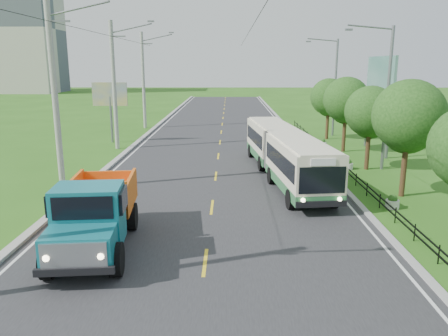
{
  "coord_description": "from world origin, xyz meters",
  "views": [
    {
      "loc": [
        0.83,
        -13.9,
        6.66
      ],
      "look_at": [
        0.58,
        6.19,
        1.9
      ],
      "focal_mm": 35.0,
      "sensor_mm": 36.0,
      "label": 1
    }
  ],
  "objects_px": {
    "streetlight_far": "(334,84)",
    "dump_truck": "(95,210)",
    "planter_near": "(392,202)",
    "pole_mid": "(115,85)",
    "tree_fifth": "(346,102)",
    "bus": "(284,150)",
    "tree_back": "(329,99)",
    "billboard_right": "(380,83)",
    "tree_third": "(409,119)",
    "planter_mid": "(348,165)",
    "pole_near": "(56,96)",
    "streetlight_mid": "(385,93)",
    "pole_far": "(144,80)",
    "tree_fourth": "(370,114)",
    "planter_far": "(323,143)",
    "billboard_left": "(110,98)"
  },
  "relations": [
    {
      "from": "streetlight_far",
      "to": "dump_truck",
      "type": "distance_m",
      "value": 30.84
    },
    {
      "from": "planter_near",
      "to": "pole_mid",
      "type": "bearing_deg",
      "value": 138.35
    },
    {
      "from": "dump_truck",
      "to": "tree_fifth",
      "type": "bearing_deg",
      "value": 48.27
    },
    {
      "from": "bus",
      "to": "tree_back",
      "type": "bearing_deg",
      "value": 61.94
    },
    {
      "from": "planter_near",
      "to": "dump_truck",
      "type": "xyz_separation_m",
      "value": [
        -12.67,
        -4.89,
        1.23
      ]
    },
    {
      "from": "billboard_right",
      "to": "pole_mid",
      "type": "bearing_deg",
      "value": 177.22
    },
    {
      "from": "tree_back",
      "to": "tree_third",
      "type": "bearing_deg",
      "value": -90.0
    },
    {
      "from": "tree_third",
      "to": "planter_mid",
      "type": "height_order",
      "value": "tree_third"
    },
    {
      "from": "pole_near",
      "to": "streetlight_mid",
      "type": "xyz_separation_m",
      "value": [
        18.9,
        5.0,
        -0.19
      ]
    },
    {
      "from": "pole_mid",
      "to": "pole_far",
      "type": "xyz_separation_m",
      "value": [
        0.0,
        12.0,
        0.0
      ]
    },
    {
      "from": "streetlight_mid",
      "to": "dump_truck",
      "type": "distance_m",
      "value": 19.86
    },
    {
      "from": "pole_mid",
      "to": "dump_truck",
      "type": "distance_m",
      "value": 20.64
    },
    {
      "from": "planter_mid",
      "to": "planter_near",
      "type": "bearing_deg",
      "value": -90.0
    },
    {
      "from": "pole_mid",
      "to": "planter_near",
      "type": "xyz_separation_m",
      "value": [
        16.86,
        -15.0,
        -4.81
      ]
    },
    {
      "from": "pole_near",
      "to": "tree_fifth",
      "type": "bearing_deg",
      "value": 31.59
    },
    {
      "from": "pole_far",
      "to": "dump_truck",
      "type": "bearing_deg",
      "value": -82.51
    },
    {
      "from": "pole_far",
      "to": "tree_fourth",
      "type": "xyz_separation_m",
      "value": [
        18.12,
        -18.86,
        -1.51
      ]
    },
    {
      "from": "pole_near",
      "to": "streetlight_far",
      "type": "relative_size",
      "value": 1.1
    },
    {
      "from": "tree_fifth",
      "to": "pole_mid",
      "type": "bearing_deg",
      "value": 177.29
    },
    {
      "from": "pole_far",
      "to": "bus",
      "type": "distance_m",
      "value": 24.82
    },
    {
      "from": "tree_fifth",
      "to": "bus",
      "type": "height_order",
      "value": "tree_fifth"
    },
    {
      "from": "bus",
      "to": "dump_truck",
      "type": "bearing_deg",
      "value": -133.87
    },
    {
      "from": "pole_near",
      "to": "planter_far",
      "type": "distance_m",
      "value": 21.83
    },
    {
      "from": "streetlight_far",
      "to": "pole_near",
      "type": "bearing_deg",
      "value": -134.86
    },
    {
      "from": "tree_fourth",
      "to": "planter_mid",
      "type": "xyz_separation_m",
      "value": [
        -1.26,
        -0.14,
        -3.3
      ]
    },
    {
      "from": "streetlight_mid",
      "to": "pole_near",
      "type": "bearing_deg",
      "value": -165.19
    },
    {
      "from": "tree_back",
      "to": "bus",
      "type": "relative_size",
      "value": 0.38
    },
    {
      "from": "planter_far",
      "to": "pole_near",
      "type": "bearing_deg",
      "value": -142.37
    },
    {
      "from": "pole_near",
      "to": "planter_far",
      "type": "height_order",
      "value": "pole_near"
    },
    {
      "from": "pole_near",
      "to": "streetlight_far",
      "type": "height_order",
      "value": "pole_near"
    },
    {
      "from": "tree_third",
      "to": "billboard_left",
      "type": "relative_size",
      "value": 1.15
    },
    {
      "from": "pole_near",
      "to": "tree_back",
      "type": "distance_m",
      "value": 24.98
    },
    {
      "from": "tree_third",
      "to": "planter_near",
      "type": "distance_m",
      "value": 4.46
    },
    {
      "from": "pole_near",
      "to": "streetlight_mid",
      "type": "height_order",
      "value": "pole_near"
    },
    {
      "from": "tree_fifth",
      "to": "streetlight_far",
      "type": "xyz_separation_m",
      "value": [
        0.79,
        7.86,
        1.05
      ]
    },
    {
      "from": "billboard_left",
      "to": "bus",
      "type": "distance_m",
      "value": 18.44
    },
    {
      "from": "pole_far",
      "to": "planter_mid",
      "type": "xyz_separation_m",
      "value": [
        16.86,
        -19.0,
        -4.81
      ]
    },
    {
      "from": "tree_fifth",
      "to": "planter_far",
      "type": "height_order",
      "value": "tree_fifth"
    },
    {
      "from": "pole_far",
      "to": "billboard_left",
      "type": "relative_size",
      "value": 1.92
    },
    {
      "from": "planter_near",
      "to": "dump_truck",
      "type": "bearing_deg",
      "value": -158.89
    },
    {
      "from": "pole_far",
      "to": "tree_back",
      "type": "relative_size",
      "value": 1.82
    },
    {
      "from": "pole_mid",
      "to": "planter_mid",
      "type": "distance_m",
      "value": 18.88
    },
    {
      "from": "planter_far",
      "to": "bus",
      "type": "relative_size",
      "value": 0.05
    },
    {
      "from": "pole_mid",
      "to": "streetlight_mid",
      "type": "height_order",
      "value": "pole_mid"
    },
    {
      "from": "pole_near",
      "to": "billboard_left",
      "type": "xyz_separation_m",
      "value": [
        -1.24,
        15.0,
        -1.23
      ]
    },
    {
      "from": "tree_fifth",
      "to": "planter_mid",
      "type": "distance_m",
      "value": 7.21
    },
    {
      "from": "dump_truck",
      "to": "billboard_right",
      "type": "bearing_deg",
      "value": 43.55
    },
    {
      "from": "pole_near",
      "to": "planter_mid",
      "type": "height_order",
      "value": "pole_near"
    },
    {
      "from": "pole_near",
      "to": "tree_third",
      "type": "height_order",
      "value": "pole_near"
    },
    {
      "from": "tree_third",
      "to": "tree_back",
      "type": "relative_size",
      "value": 1.09
    }
  ]
}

